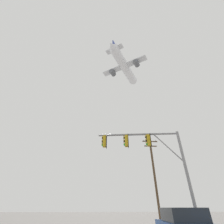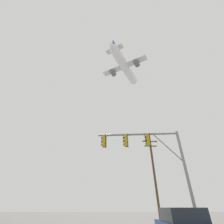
# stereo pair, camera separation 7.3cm
# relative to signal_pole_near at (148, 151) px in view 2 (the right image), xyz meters

# --- Properties ---
(signal_pole_near) EXTENTS (6.31, 1.12, 6.74)m
(signal_pole_near) POSITION_rel_signal_pole_near_xyz_m (0.00, 0.00, 0.00)
(signal_pole_near) COLOR gray
(signal_pole_near) RESTS_ON ground
(utility_pole) EXTENTS (2.20, 0.28, 10.32)m
(utility_pole) POSITION_rel_signal_pole_near_xyz_m (3.53, 9.73, 0.26)
(utility_pole) COLOR brown
(utility_pole) RESTS_ON ground
(airplane) EXTENTS (16.39, 21.23, 6.39)m
(airplane) POSITION_rel_signal_pole_near_xyz_m (4.52, 30.54, 43.73)
(airplane) COLOR white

